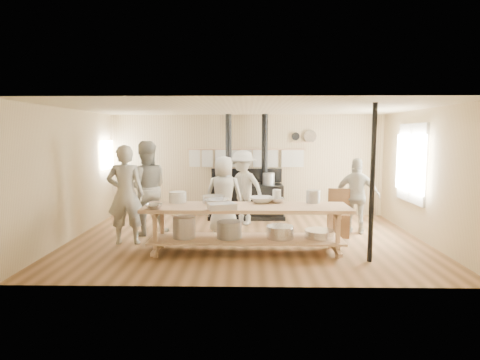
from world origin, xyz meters
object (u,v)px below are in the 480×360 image
(cook_center, at_px, (224,195))
(roasting_pan, at_px, (222,206))
(cook_left, at_px, (146,188))
(stove, at_px, (246,197))
(cook_by_window, at_px, (243,188))
(chair, at_px, (338,222))
(cook_far_left, at_px, (126,195))
(prep_table, at_px, (246,224))
(cook_right, at_px, (357,196))

(cook_center, height_order, roasting_pan, cook_center)
(cook_left, bearing_deg, stove, -158.59)
(cook_by_window, bearing_deg, roasting_pan, -64.66)
(chair, bearing_deg, cook_left, -168.15)
(cook_far_left, bearing_deg, cook_center, -159.70)
(roasting_pan, bearing_deg, cook_left, 135.76)
(cook_center, bearing_deg, cook_left, 12.56)
(prep_table, relative_size, cook_far_left, 1.88)
(prep_table, relative_size, cook_right, 2.24)
(chair, bearing_deg, cook_center, -172.31)
(cook_center, height_order, cook_right, cook_center)
(cook_far_left, relative_size, cook_by_window, 1.10)
(stove, height_order, cook_far_left, stove)
(stove, distance_m, prep_table, 3.02)
(stove, xyz_separation_m, chair, (1.92, -1.75, -0.24))
(cook_by_window, height_order, chair, cook_by_window)
(cook_right, bearing_deg, cook_far_left, 30.62)
(cook_far_left, height_order, chair, cook_far_left)
(cook_far_left, height_order, roasting_pan, cook_far_left)
(prep_table, bearing_deg, cook_right, 32.14)
(stove, xyz_separation_m, cook_left, (-2.10, -1.70, 0.46))
(cook_far_left, xyz_separation_m, cook_by_window, (2.22, 1.74, -0.09))
(cook_by_window, distance_m, chair, 2.33)
(prep_table, xyz_separation_m, cook_center, (-0.47, 1.48, 0.31))
(cook_right, relative_size, chair, 1.66)
(cook_center, bearing_deg, chair, -177.74)
(cook_by_window, height_order, roasting_pan, cook_by_window)
(cook_center, distance_m, cook_right, 2.82)
(prep_table, height_order, cook_far_left, cook_far_left)
(stove, relative_size, cook_center, 1.58)
(stove, distance_m, roasting_pan, 3.39)
(cook_by_window, bearing_deg, cook_far_left, -109.57)
(cook_far_left, distance_m, cook_left, 0.77)
(cook_far_left, relative_size, cook_right, 1.19)
(cook_left, bearing_deg, cook_by_window, -171.35)
(cook_far_left, distance_m, chair, 4.33)
(prep_table, distance_m, cook_left, 2.52)
(cook_center, xyz_separation_m, roasting_pan, (0.07, -1.81, 0.08))
(cook_right, xyz_separation_m, cook_by_window, (-2.42, 0.84, 0.06))
(prep_table, distance_m, cook_by_window, 2.34)
(cook_center, bearing_deg, stove, -99.92)
(cook_by_window, relative_size, chair, 1.79)
(prep_table, height_order, cook_left, cook_left)
(cook_center, height_order, chair, cook_center)
(cook_far_left, height_order, cook_left, cook_left)
(stove, relative_size, prep_table, 0.72)
(cook_right, relative_size, roasting_pan, 3.52)
(prep_table, bearing_deg, chair, 33.48)
(prep_table, height_order, cook_right, cook_right)
(cook_right, height_order, chair, cook_right)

